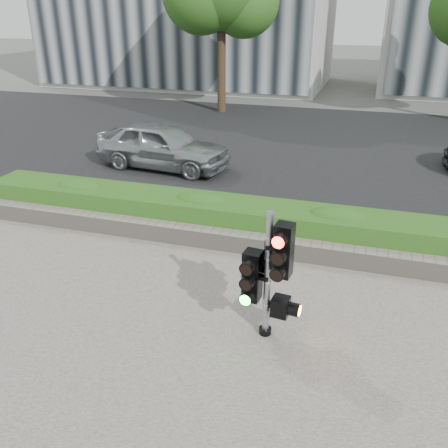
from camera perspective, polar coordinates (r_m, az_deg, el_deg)
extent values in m
plane|color=#51514C|center=(7.39, -0.53, -10.07)|extent=(120.00, 120.00, 0.00)
cube|color=#9E9389|center=(5.63, -8.95, -23.76)|extent=(16.00, 11.00, 0.03)
cube|color=black|center=(16.44, 10.20, 9.37)|extent=(60.00, 13.00, 0.02)
cube|color=gray|center=(10.02, 4.92, 0.06)|extent=(60.00, 0.25, 0.12)
cube|color=gray|center=(8.86, 3.18, -2.31)|extent=(12.00, 0.32, 0.34)
cube|color=#50962E|center=(9.36, 4.18, 0.33)|extent=(12.00, 1.00, 0.68)
cylinder|color=black|center=(21.38, -0.30, 18.64)|extent=(0.36, 0.36, 4.03)
sphere|color=#244B15|center=(21.37, 2.45, 25.19)|extent=(2.88, 2.88, 2.88)
cylinder|color=black|center=(6.83, 4.97, -12.65)|extent=(0.18, 0.18, 0.09)
cylinder|color=gray|center=(6.35, 5.25, -6.43)|extent=(0.09, 0.09, 1.81)
cylinder|color=gray|center=(5.93, 5.59, 1.29)|extent=(0.11, 0.11, 0.04)
cube|color=#FF1107|center=(6.05, 7.16, -3.15)|extent=(0.25, 0.25, 0.73)
cube|color=#14E51E|center=(6.39, 3.43, -6.22)|extent=(0.25, 0.25, 0.73)
cube|color=black|center=(6.40, 6.14, -3.74)|extent=(0.25, 0.25, 0.50)
cube|color=orange|center=(6.55, 6.82, -9.81)|extent=(0.25, 0.25, 0.27)
imported|color=#9EA1A4|center=(13.66, -7.36, 9.35)|extent=(3.97, 1.95, 1.30)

